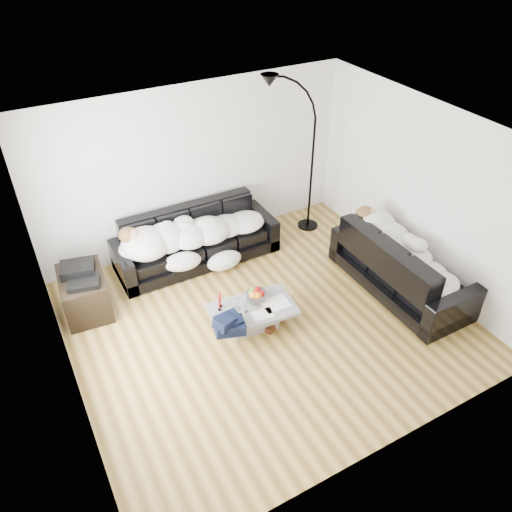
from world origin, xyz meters
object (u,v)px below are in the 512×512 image
candle_left (219,304)px  shoes (275,321)px  sofa_right (402,264)px  floor_lamp (312,163)px  fruit_bowl (256,294)px  coffee_table (253,317)px  wine_glass_c (246,307)px  candle_right (220,300)px  stereo (79,273)px  sleeper_back (196,227)px  sofa_back (196,238)px  wine_glass_a (238,304)px  wine_glass_b (235,311)px  av_cabinet (85,293)px  sleeper_right (404,252)px

candle_left → shoes: bearing=-21.6°
sofa_right → floor_lamp: bearing=6.4°
fruit_bowl → candle_left: (-0.53, 0.04, 0.02)m
coffee_table → shoes: size_ratio=2.69×
wine_glass_c → candle_right: bearing=135.2°
stereo → wine_glass_c: bearing=-26.1°
shoes → sleeper_back: bearing=82.2°
sofa_back → shoes: (0.34, -1.84, -0.36)m
coffee_table → wine_glass_c: size_ratio=6.49×
candle_left → wine_glass_a: bearing=-23.3°
fruit_bowl → candle_left: size_ratio=1.33×
sleeper_back → sofa_back: bearing=90.0°
fruit_bowl → wine_glass_c: fruit_bowl is taller
coffee_table → wine_glass_b: (-0.27, -0.01, 0.24)m
wine_glass_c → stereo: size_ratio=0.39×
wine_glass_a → av_cabinet: (-1.68, 1.32, -0.12)m
wine_glass_b → candle_left: candle_left is taller
sofa_back → floor_lamp: (2.07, -0.02, 0.78)m
wine_glass_c → stereo: stereo is taller
stereo → floor_lamp: floor_lamp is taller
sofa_right → stereo: bearing=67.4°
coffee_table → stereo: 2.37m
wine_glass_c → wine_glass_a: bearing=126.0°
sofa_back → candle_left: size_ratio=11.87×
fruit_bowl → candle_right: bearing=169.2°
shoes → stereo: bearing=126.7°
sofa_right → sleeper_back: size_ratio=1.02×
coffee_table → candle_right: (-0.36, 0.23, 0.28)m
wine_glass_b → sofa_right: bearing=-6.8°
shoes → sleeper_right: bearing=-24.7°
candle_right → stereo: (-1.50, 1.17, 0.21)m
fruit_bowl → coffee_table: bearing=-133.8°
sofa_back → fruit_bowl: (0.18, -1.60, -0.00)m
wine_glass_b → stereo: size_ratio=0.35×
stereo → shoes: bearing=-22.1°
candle_right → candle_left: bearing=-126.8°
sleeper_right → wine_glass_c: sleeper_right is taller
wine_glass_a → candle_right: (-0.18, 0.15, 0.04)m
sofa_back → floor_lamp: floor_lamp is taller
sofa_back → wine_glass_a: 1.67m
candle_right → wine_glass_c: bearing=-44.8°
sofa_right → wine_glass_a: bearing=80.9°
fruit_bowl → candle_left: bearing=176.1°
shoes → candle_left: bearing=140.0°
candle_right → wine_glass_a: bearing=-40.0°
fruit_bowl → wine_glass_b: size_ratio=1.84×
sofa_back → wine_glass_b: size_ratio=16.43×
fruit_bowl → candle_right: size_ratio=1.17×
candle_left → av_cabinet: (-1.45, 1.22, -0.14)m
candle_right → floor_lamp: (2.37, 1.49, 0.75)m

